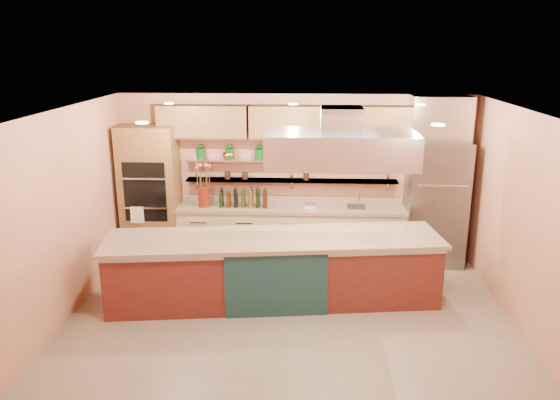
# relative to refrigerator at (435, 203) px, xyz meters

# --- Properties ---
(floor) EXTENTS (6.00, 5.00, 0.02)m
(floor) POSITION_rel_refrigerator_xyz_m (-2.35, -2.14, -1.06)
(floor) COLOR gray
(floor) RESTS_ON ground
(ceiling) EXTENTS (6.00, 5.00, 0.02)m
(ceiling) POSITION_rel_refrigerator_xyz_m (-2.35, -2.14, 1.75)
(ceiling) COLOR black
(ceiling) RESTS_ON wall_back
(wall_back) EXTENTS (6.00, 0.04, 2.80)m
(wall_back) POSITION_rel_refrigerator_xyz_m (-2.35, 0.36, 0.35)
(wall_back) COLOR tan
(wall_back) RESTS_ON floor
(wall_front) EXTENTS (6.00, 0.04, 2.80)m
(wall_front) POSITION_rel_refrigerator_xyz_m (-2.35, -4.64, 0.35)
(wall_front) COLOR tan
(wall_front) RESTS_ON floor
(wall_left) EXTENTS (0.04, 5.00, 2.80)m
(wall_left) POSITION_rel_refrigerator_xyz_m (-5.35, -2.14, 0.35)
(wall_left) COLOR tan
(wall_left) RESTS_ON floor
(wall_right) EXTENTS (0.04, 5.00, 2.80)m
(wall_right) POSITION_rel_refrigerator_xyz_m (0.65, -2.14, 0.35)
(wall_right) COLOR tan
(wall_right) RESTS_ON floor
(oven_stack) EXTENTS (0.95, 0.64, 2.30)m
(oven_stack) POSITION_rel_refrigerator_xyz_m (-4.80, 0.04, 0.10)
(oven_stack) COLOR brown
(oven_stack) RESTS_ON floor
(refrigerator) EXTENTS (0.95, 0.72, 2.10)m
(refrigerator) POSITION_rel_refrigerator_xyz_m (0.00, 0.00, 0.00)
(refrigerator) COLOR slate
(refrigerator) RESTS_ON floor
(back_counter) EXTENTS (3.84, 0.64, 0.93)m
(back_counter) POSITION_rel_refrigerator_xyz_m (-2.40, 0.06, -0.58)
(back_counter) COLOR tan
(back_counter) RESTS_ON floor
(wall_shelf_lower) EXTENTS (3.60, 0.26, 0.03)m
(wall_shelf_lower) POSITION_rel_refrigerator_xyz_m (-2.40, 0.23, 0.30)
(wall_shelf_lower) COLOR silver
(wall_shelf_lower) RESTS_ON wall_back
(wall_shelf_upper) EXTENTS (3.60, 0.26, 0.03)m
(wall_shelf_upper) POSITION_rel_refrigerator_xyz_m (-2.40, 0.23, 0.65)
(wall_shelf_upper) COLOR silver
(wall_shelf_upper) RESTS_ON wall_back
(upper_cabinets) EXTENTS (4.60, 0.36, 0.55)m
(upper_cabinets) POSITION_rel_refrigerator_xyz_m (-2.35, 0.18, 1.30)
(upper_cabinets) COLOR brown
(upper_cabinets) RESTS_ON wall_back
(range_hood) EXTENTS (2.00, 1.00, 0.45)m
(range_hood) POSITION_rel_refrigerator_xyz_m (-1.69, -1.57, 1.20)
(range_hood) COLOR silver
(range_hood) RESTS_ON ceiling
(ceiling_downlights) EXTENTS (4.00, 2.80, 0.02)m
(ceiling_downlights) POSITION_rel_refrigerator_xyz_m (-2.35, -1.94, 1.72)
(ceiling_downlights) COLOR #FFE5A5
(ceiling_downlights) RESTS_ON ceiling
(island) EXTENTS (4.73, 1.57, 0.97)m
(island) POSITION_rel_refrigerator_xyz_m (-2.59, -1.57, -0.57)
(island) COLOR maroon
(island) RESTS_ON floor
(flower_vase) EXTENTS (0.21, 0.21, 0.36)m
(flower_vase) POSITION_rel_refrigerator_xyz_m (-3.88, 0.01, 0.06)
(flower_vase) COLOR #601B0E
(flower_vase) RESTS_ON back_counter
(oil_bottle_cluster) EXTENTS (0.89, 0.33, 0.28)m
(oil_bottle_cluster) POSITION_rel_refrigerator_xyz_m (-3.21, 0.01, 0.02)
(oil_bottle_cluster) COLOR black
(oil_bottle_cluster) RESTS_ON back_counter
(kitchen_scale) EXTENTS (0.18, 0.14, 0.10)m
(kitchen_scale) POSITION_rel_refrigerator_xyz_m (-2.08, 0.01, -0.07)
(kitchen_scale) COLOR silver
(kitchen_scale) RESTS_ON back_counter
(bar_faucet) EXTENTS (0.04, 0.04, 0.24)m
(bar_faucet) POSITION_rel_refrigerator_xyz_m (-1.24, 0.11, -0.00)
(bar_faucet) COLOR silver
(bar_faucet) RESTS_ON back_counter
(copper_kettle) EXTENTS (0.20, 0.20, 0.13)m
(copper_kettle) POSITION_rel_refrigerator_xyz_m (-3.49, 0.23, 0.73)
(copper_kettle) COLOR #C7662E
(copper_kettle) RESTS_ON wall_shelf_upper
(green_canister) EXTENTS (0.19, 0.19, 0.17)m
(green_canister) POSITION_rel_refrigerator_xyz_m (-2.84, 0.23, 0.75)
(green_canister) COLOR #0D3F15
(green_canister) RESTS_ON wall_shelf_upper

